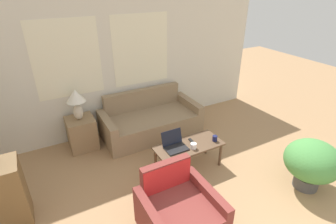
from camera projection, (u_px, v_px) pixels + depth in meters
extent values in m
cube|color=silver|center=(112.00, 67.00, 4.79)|extent=(6.32, 0.05, 2.60)
cube|color=white|center=(67.00, 59.00, 4.33)|extent=(1.10, 0.01, 1.30)
cube|color=white|center=(141.00, 50.00, 4.90)|extent=(1.10, 0.01, 1.30)
cube|color=#937A5B|center=(151.00, 125.00, 5.09)|extent=(1.58, 0.89, 0.41)
cube|color=#937A5B|center=(143.00, 108.00, 5.30)|extent=(1.58, 0.12, 0.81)
cube|color=#937A5B|center=(108.00, 133.00, 4.69)|extent=(0.14, 0.89, 0.56)
cube|color=#937A5B|center=(189.00, 112.00, 5.43)|extent=(0.14, 0.89, 0.56)
cube|color=brown|center=(181.00, 219.00, 3.09)|extent=(0.64, 0.84, 0.43)
cube|color=brown|center=(166.00, 188.00, 3.29)|extent=(0.64, 0.10, 0.80)
cube|color=brown|center=(207.00, 204.00, 3.22)|extent=(0.10, 0.84, 0.55)
cube|color=red|center=(168.00, 184.00, 3.21)|extent=(0.63, 0.01, 0.58)
cube|color=#937551|center=(82.00, 133.00, 4.66)|extent=(0.47, 0.47, 0.57)
ellipsoid|color=beige|center=(78.00, 112.00, 4.47)|extent=(0.17, 0.17, 0.28)
cylinder|color=tan|center=(77.00, 103.00, 4.39)|extent=(0.02, 0.02, 0.06)
cone|color=white|center=(75.00, 96.00, 4.33)|extent=(0.32, 0.32, 0.21)
cube|color=brown|center=(189.00, 146.00, 4.07)|extent=(1.08, 0.48, 0.03)
cylinder|color=brown|center=(167.00, 174.00, 3.81)|extent=(0.04, 0.04, 0.41)
cylinder|color=brown|center=(220.00, 155.00, 4.23)|extent=(0.04, 0.04, 0.41)
cylinder|color=brown|center=(156.00, 160.00, 4.11)|extent=(0.04, 0.04, 0.41)
cylinder|color=brown|center=(206.00, 143.00, 4.53)|extent=(0.04, 0.04, 0.41)
cube|color=black|center=(176.00, 149.00, 3.96)|extent=(0.34, 0.23, 0.02)
cube|color=black|center=(172.00, 137.00, 4.02)|extent=(0.34, 0.07, 0.23)
cylinder|color=#191E4C|center=(215.00, 138.00, 4.15)|extent=(0.08, 0.08, 0.09)
cylinder|color=white|center=(193.00, 146.00, 3.97)|extent=(0.09, 0.09, 0.08)
cube|color=black|center=(192.00, 141.00, 4.14)|extent=(0.06, 0.15, 0.02)
cylinder|color=#4C4C4C|center=(306.00, 181.00, 3.84)|extent=(0.34, 0.34, 0.19)
ellipsoid|color=#4C9347|center=(312.00, 160.00, 3.67)|extent=(0.76, 0.76, 0.57)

